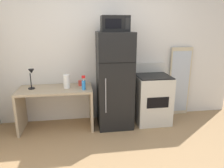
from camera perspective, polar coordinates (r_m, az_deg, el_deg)
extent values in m
cube|color=silver|center=(4.05, -0.17, 8.44)|extent=(5.00, 0.10, 2.60)
cube|color=tan|center=(3.79, -15.23, -1.45)|extent=(1.28, 0.60, 0.04)
cube|color=tan|center=(4.04, -23.65, -6.86)|extent=(0.04, 0.60, 0.71)
cube|color=tan|center=(3.89, -5.70, -6.38)|extent=(0.04, 0.60, 0.71)
cylinder|color=black|center=(3.89, -21.09, -1.11)|extent=(0.11, 0.11, 0.02)
cylinder|color=black|center=(3.85, -21.30, 0.87)|extent=(0.02, 0.02, 0.26)
cone|color=black|center=(3.79, -21.17, 3.26)|extent=(0.10, 0.10, 0.08)
cylinder|color=#D83F33|center=(3.86, -8.59, 0.27)|extent=(0.08, 0.08, 0.09)
cylinder|color=#2D8CEA|center=(3.59, -7.73, -0.31)|extent=(0.06, 0.06, 0.16)
cylinder|color=white|center=(3.57, -7.79, 1.27)|extent=(0.02, 0.02, 0.04)
cube|color=red|center=(3.55, -7.81, 1.93)|extent=(0.06, 0.03, 0.04)
cylinder|color=white|center=(3.72, -12.29, 0.67)|extent=(0.11, 0.11, 0.24)
cube|color=black|center=(3.76, 0.64, 0.96)|extent=(0.61, 0.63, 1.71)
cube|color=black|center=(3.37, 1.52, 5.77)|extent=(0.60, 0.00, 0.01)
cylinder|color=gray|center=(3.47, -1.71, -3.28)|extent=(0.02, 0.02, 0.60)
cube|color=black|center=(3.62, 0.74, 16.14)|extent=(0.46, 0.34, 0.26)
cube|color=black|center=(3.44, 0.37, 16.16)|extent=(0.26, 0.01, 0.15)
cube|color=black|center=(3.48, 4.26, 16.12)|extent=(0.07, 0.01, 0.18)
cube|color=beige|center=(4.07, 10.89, -4.13)|extent=(0.63, 0.60, 0.90)
cube|color=black|center=(3.94, 11.23, 2.17)|extent=(0.60, 0.58, 0.02)
cube|color=beige|center=(4.18, 10.03, 4.40)|extent=(0.63, 0.04, 0.18)
cube|color=black|center=(3.79, 12.42, -5.01)|extent=(0.40, 0.01, 0.20)
cube|color=#C6B793|center=(4.48, 17.93, 0.56)|extent=(0.44, 0.03, 1.40)
cube|color=#B2BCC6|center=(4.47, 18.02, 0.50)|extent=(0.39, 0.00, 1.26)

